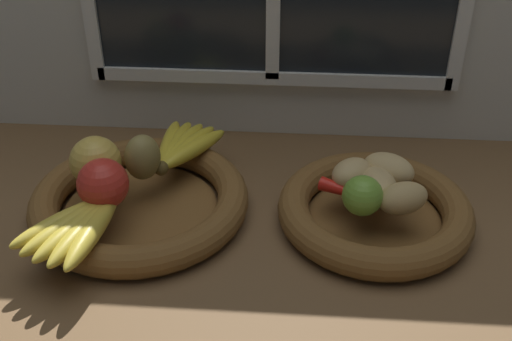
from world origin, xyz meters
The scene contains 14 objects.
ground_plane centered at (0.00, 0.00, -1.50)cm, with size 140.00×90.00×3.00cm, color brown.
fruit_bowl_left centered at (-19.36, 1.48, 2.23)cm, with size 34.20×34.20×4.82cm.
fruit_bowl_right centered at (17.21, 1.48, 2.24)cm, with size 29.89×29.89×4.82cm.
apple_red_front centered at (-23.08, -3.35, 8.61)cm, with size 7.59×7.59×7.59cm, color red.
apple_golden_left centered at (-25.79, 2.30, 8.77)cm, with size 7.91×7.91×7.91cm, color gold.
pear_brown centered at (-18.98, 4.38, 8.55)cm, with size 5.94×5.26×7.48cm, color olive.
banana_bunch_front centered at (-24.86, -10.26, 6.27)cm, with size 13.59×18.20×2.90cm.
banana_bunch_back centered at (-14.34, 12.04, 6.14)cm, with size 11.16×16.33×2.66cm.
potato_back centered at (19.25, 5.97, 7.13)cm, with size 8.22×5.75×4.63cm, color tan.
potato_oblong centered at (13.54, 4.34, 7.07)cm, with size 7.15×5.41×4.51cm, color tan.
potato_small centered at (20.47, -1.78, 7.17)cm, with size 7.79×4.91×4.71cm, color tan.
potato_large centered at (17.21, 1.48, 6.96)cm, with size 8.35×5.59×4.28cm, color tan.
lime_near centered at (14.58, -2.47, 7.80)cm, with size 5.96×5.96×5.96cm, color #6B9E33.
chili_pepper centered at (14.88, 0.20, 5.95)cm, with size 2.26×2.26×13.57cm, color red.
Camera 1 is at (4.57, -77.18, 60.38)cm, focal length 44.23 mm.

